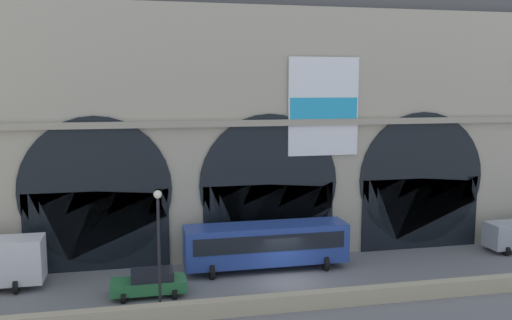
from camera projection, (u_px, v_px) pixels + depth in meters
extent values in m
plane|color=slate|center=(288.00, 282.00, 35.25)|extent=(200.00, 200.00, 0.00)
cube|color=#BCAD8C|center=(309.00, 300.00, 30.96)|extent=(90.00, 0.70, 0.94)
cube|color=#B2A891|center=(260.00, 132.00, 41.64)|extent=(49.68, 5.68, 17.80)
cube|color=black|center=(98.00, 231.00, 37.13)|extent=(9.47, 0.20, 5.41)
cylinder|color=black|center=(96.00, 191.00, 36.76)|extent=(9.97, 0.20, 9.97)
cube|color=black|center=(269.00, 221.00, 39.67)|extent=(9.47, 0.20, 5.41)
cylinder|color=black|center=(269.00, 184.00, 39.31)|extent=(9.97, 0.20, 9.97)
cube|color=black|center=(420.00, 213.00, 42.22)|extent=(9.47, 0.20, 5.41)
cylinder|color=black|center=(421.00, 178.00, 41.86)|extent=(9.97, 0.20, 9.97)
cube|color=white|center=(324.00, 107.00, 39.31)|extent=(5.18, 0.12, 6.96)
cube|color=#26A5D8|center=(324.00, 111.00, 39.27)|extent=(4.98, 0.04, 1.84)
cube|color=#A49A85|center=(270.00, 123.00, 38.63)|extent=(49.68, 0.50, 0.44)
cylinder|color=black|center=(16.00, 287.00, 33.15)|extent=(0.28, 0.84, 0.84)
cylinder|color=black|center=(23.00, 275.00, 35.15)|extent=(0.28, 0.84, 0.84)
cube|color=#2D7A42|center=(149.00, 285.00, 32.77)|extent=(4.40, 1.80, 0.70)
cube|color=black|center=(152.00, 275.00, 32.74)|extent=(2.46, 1.62, 0.55)
cylinder|color=black|center=(123.00, 298.00, 31.72)|extent=(0.28, 0.60, 0.60)
cylinder|color=black|center=(124.00, 288.00, 33.29)|extent=(0.28, 0.60, 0.60)
cylinder|color=black|center=(175.00, 294.00, 32.35)|extent=(0.28, 0.60, 0.60)
cylinder|color=black|center=(173.00, 284.00, 33.92)|extent=(0.28, 0.60, 0.60)
cube|color=#28479E|center=(266.00, 243.00, 37.36)|extent=(11.00, 2.50, 2.60)
cube|color=black|center=(271.00, 244.00, 36.09)|extent=(10.12, 0.04, 1.10)
cylinder|color=black|center=(212.00, 272.00, 35.62)|extent=(0.28, 1.00, 1.00)
cylinder|color=black|center=(207.00, 261.00, 37.80)|extent=(0.28, 1.00, 1.00)
cylinder|color=black|center=(326.00, 263.00, 37.28)|extent=(0.28, 1.00, 1.00)
cylinder|color=black|center=(315.00, 254.00, 39.46)|extent=(0.28, 1.00, 1.00)
cylinder|color=black|center=(507.00, 251.00, 40.58)|extent=(0.28, 0.68, 0.68)
cylinder|color=black|center=(491.00, 244.00, 42.32)|extent=(0.28, 0.68, 0.68)
cylinder|color=black|center=(159.00, 258.00, 29.60)|extent=(0.16, 0.16, 6.50)
sphere|color=#F2EDCC|center=(158.00, 194.00, 29.15)|extent=(0.44, 0.44, 0.44)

